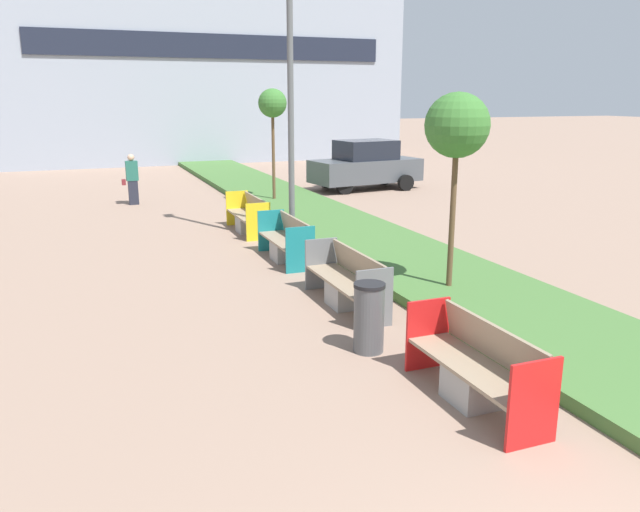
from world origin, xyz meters
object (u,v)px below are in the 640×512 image
at_px(bench_yellow_frame, 249,218).
at_px(street_lamp_post, 290,29).
at_px(bench_red_frame, 476,372).
at_px(sapling_tree_near, 457,127).
at_px(bench_grey_frame, 347,285).
at_px(pedestrian_walking, 132,179).
at_px(parked_car_distant, 366,165).
at_px(sapling_tree_far, 272,105).
at_px(litter_bin, 369,317).
at_px(bench_teal_frame, 286,244).

xyz_separation_m(bench_yellow_frame, street_lamp_post, (0.61, -1.73, 4.55)).
relative_size(bench_red_frame, sapling_tree_near, 0.59).
distance_m(bench_grey_frame, pedestrian_walking, 12.24).
bearing_deg(parked_car_distant, street_lamp_post, -133.63).
bearing_deg(sapling_tree_far, bench_yellow_frame, -115.83).
bearing_deg(litter_bin, sapling_tree_near, 36.01).
distance_m(bench_red_frame, street_lamp_post, 9.54).
relative_size(street_lamp_post, sapling_tree_far, 2.44).
height_order(bench_red_frame, sapling_tree_far, sapling_tree_far).
relative_size(bench_red_frame, parked_car_distant, 0.47).
distance_m(bench_yellow_frame, pedestrian_walking, 6.10).
bearing_deg(sapling_tree_near, litter_bin, -143.99).
distance_m(bench_red_frame, sapling_tree_near, 4.82).
bearing_deg(bench_red_frame, bench_yellow_frame, 89.99).
distance_m(street_lamp_post, sapling_tree_near, 5.34).
relative_size(bench_grey_frame, sapling_tree_far, 0.61).
bearing_deg(bench_yellow_frame, sapling_tree_near, -73.45).
bearing_deg(litter_bin, parked_car_distant, 64.79).
relative_size(pedestrian_walking, parked_car_distant, 0.38).
distance_m(bench_teal_frame, street_lamp_post, 4.80).
xyz_separation_m(bench_teal_frame, litter_bin, (-0.50, -5.15, 0.13)).
bearing_deg(parked_car_distant, litter_bin, -122.83).
bearing_deg(bench_teal_frame, litter_bin, -95.59).
relative_size(bench_teal_frame, pedestrian_walking, 1.25).
bearing_deg(bench_grey_frame, street_lamp_post, 82.56).
xyz_separation_m(bench_teal_frame, sapling_tree_near, (1.94, -3.38, 2.59)).
height_order(litter_bin, sapling_tree_far, sapling_tree_far).
distance_m(bench_grey_frame, bench_yellow_frame, 6.40).
xyz_separation_m(litter_bin, pedestrian_walking, (-1.91, 13.88, 0.34)).
height_order(bench_yellow_frame, sapling_tree_far, sapling_tree_far).
height_order(litter_bin, pedestrian_walking, pedestrian_walking).
distance_m(street_lamp_post, pedestrian_walking, 8.90).
height_order(bench_grey_frame, parked_car_distant, parked_car_distant).
bearing_deg(bench_yellow_frame, bench_red_frame, -90.01).
relative_size(bench_grey_frame, pedestrian_walking, 1.37).
bearing_deg(bench_teal_frame, sapling_tree_near, -60.14).
bearing_deg(sapling_tree_near, street_lamp_post, 105.46).
xyz_separation_m(litter_bin, sapling_tree_near, (2.44, 1.77, 2.46)).
distance_m(litter_bin, street_lamp_post, 7.99).
relative_size(sapling_tree_near, sapling_tree_far, 0.95).
bearing_deg(bench_grey_frame, bench_yellow_frame, 90.01).
xyz_separation_m(bench_yellow_frame, parked_car_distant, (6.21, 5.98, 0.54)).
xyz_separation_m(bench_red_frame, pedestrian_walking, (-2.42, 15.68, 0.47)).
bearing_deg(bench_teal_frame, bench_red_frame, -90.00).
bearing_deg(parked_car_distant, sapling_tree_near, -116.51).
distance_m(bench_grey_frame, litter_bin, 1.96).
bearing_deg(litter_bin, street_lamp_post, 80.35).
distance_m(sapling_tree_near, pedestrian_walking, 13.04).
height_order(sapling_tree_near, pedestrian_walking, sapling_tree_near).
distance_m(litter_bin, sapling_tree_far, 12.82).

